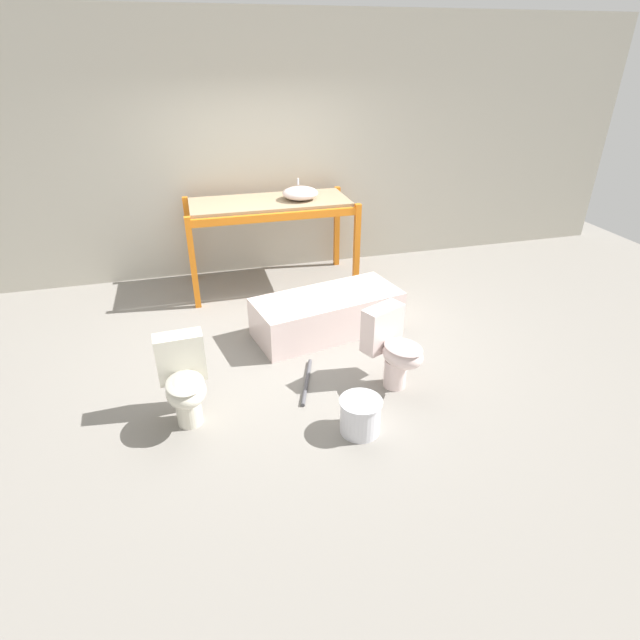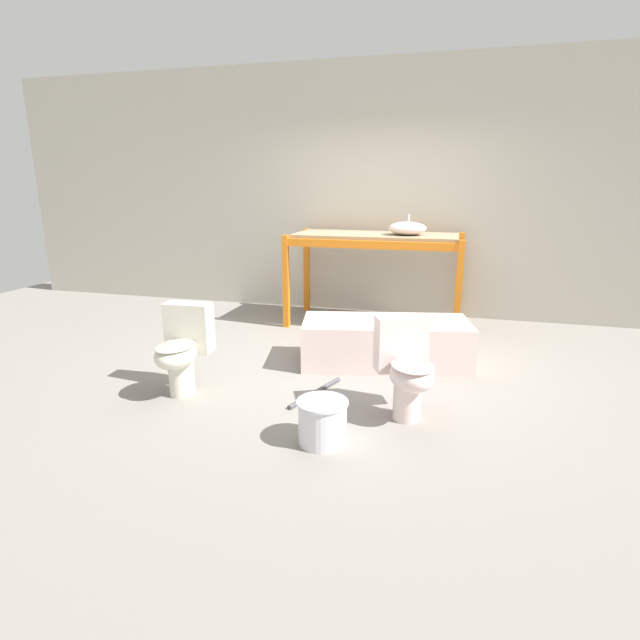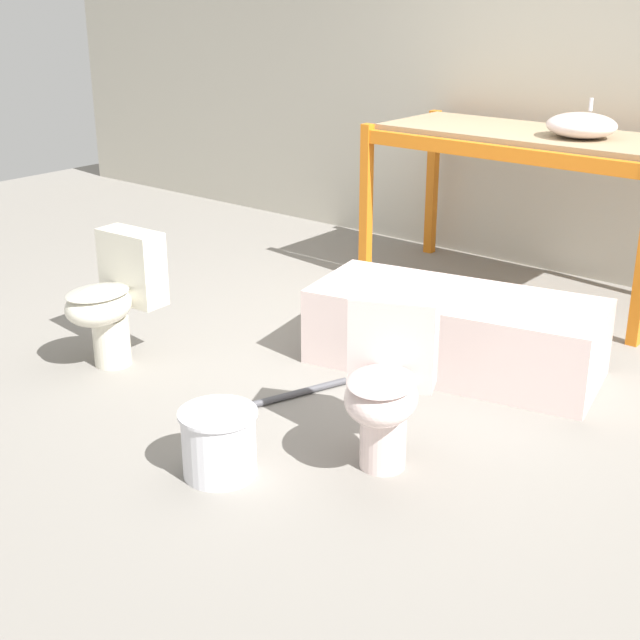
% 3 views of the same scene
% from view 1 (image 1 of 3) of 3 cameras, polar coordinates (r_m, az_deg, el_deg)
% --- Properties ---
extents(ground_plane, '(12.00, 12.00, 0.00)m').
position_cam_1_polar(ground_plane, '(5.47, -3.22, -1.69)').
color(ground_plane, gray).
extents(warehouse_wall_rear, '(10.80, 0.08, 3.20)m').
position_cam_1_polar(warehouse_wall_rear, '(6.83, -7.41, 18.64)').
color(warehouse_wall_rear, '#B2AD9E').
rests_on(warehouse_wall_rear, ground_plane).
extents(shelving_rack, '(2.07, 0.94, 1.12)m').
position_cam_1_polar(shelving_rack, '(6.36, -5.73, 12.11)').
color(shelving_rack, orange).
rests_on(shelving_rack, ground_plane).
extents(sink_basin, '(0.44, 0.41, 0.24)m').
position_cam_1_polar(sink_basin, '(6.32, -2.27, 14.28)').
color(sink_basin, silver).
rests_on(sink_basin, shelving_rack).
extents(bathtub_main, '(1.69, 0.98, 0.44)m').
position_cam_1_polar(bathtub_main, '(5.41, 0.86, 1.03)').
color(bathtub_main, silver).
rests_on(bathtub_main, ground_plane).
extents(toilet_near, '(0.55, 0.65, 0.74)m').
position_cam_1_polar(toilet_near, '(4.54, 8.36, -3.03)').
color(toilet_near, silver).
rests_on(toilet_near, ground_plane).
extents(toilet_far, '(0.40, 0.57, 0.74)m').
position_cam_1_polar(toilet_far, '(4.21, -15.26, -6.63)').
color(toilet_far, silver).
rests_on(toilet_far, ground_plane).
extents(bucket_white, '(0.35, 0.35, 0.30)m').
position_cam_1_polar(bucket_white, '(4.10, 4.63, -10.77)').
color(bucket_white, silver).
rests_on(bucket_white, ground_plane).
extents(loose_pipe, '(0.27, 0.68, 0.04)m').
position_cam_1_polar(loose_pipe, '(4.70, -1.53, -7.03)').
color(loose_pipe, '#4C4C51').
rests_on(loose_pipe, ground_plane).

